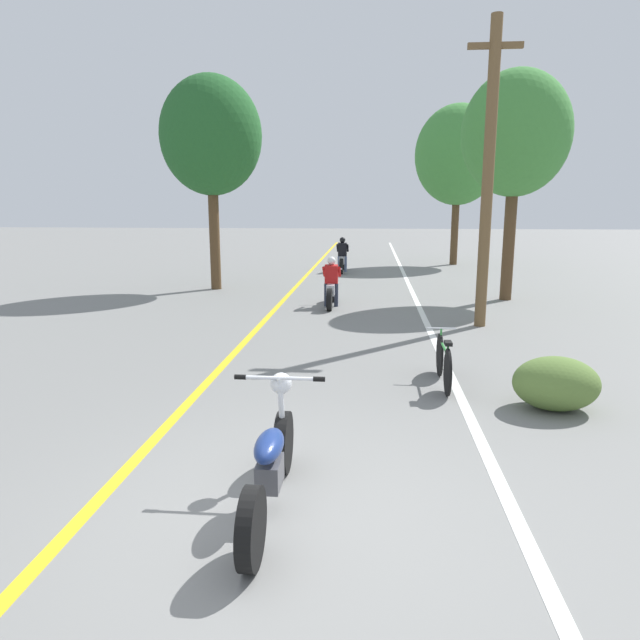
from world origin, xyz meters
TOP-DOWN VIEW (x-y plane):
  - ground_plane at (0.00, 0.00)m, footprint 120.00×120.00m
  - lane_stripe_center at (-1.70, 12.05)m, footprint 0.14×48.00m
  - lane_stripe_edge at (2.00, 12.05)m, footprint 0.14×48.00m
  - utility_pole at (3.14, 8.14)m, footprint 1.10×0.24m
  - roadside_tree_right_near at (4.52, 11.83)m, footprint 2.88×2.59m
  - roadside_tree_right_far at (4.38, 21.44)m, footprint 3.70×3.33m
  - roadside_tree_left at (-4.15, 13.13)m, footprint 3.09×2.78m
  - roadside_bush at (3.15, 2.90)m, footprint 1.10×0.88m
  - motorcycle_foreground at (-0.11, 0.11)m, footprint 0.86×2.16m
  - motorcycle_rider_lead at (-0.30, 10.34)m, footprint 0.50×1.93m
  - motorcycle_rider_far at (-0.41, 18.17)m, footprint 0.50×2.15m
  - bicycle_parked at (1.82, 3.80)m, footprint 0.44×1.62m

SIDE VIEW (x-z plane):
  - ground_plane at x=0.00m, z-range 0.00..0.00m
  - lane_stripe_center at x=-1.70m, z-range 0.00..0.01m
  - lane_stripe_edge at x=2.00m, z-range 0.00..0.01m
  - roadside_bush at x=3.15m, z-range 0.00..0.70m
  - bicycle_parked at x=1.82m, z-range -0.03..0.75m
  - motorcycle_foreground at x=-0.11m, z-range -0.10..0.95m
  - motorcycle_rider_lead at x=-0.30m, z-range -0.15..1.15m
  - motorcycle_rider_far at x=-0.41m, z-range -0.17..1.20m
  - utility_pole at x=3.14m, z-range 0.09..6.45m
  - roadside_tree_right_near at x=4.52m, z-range 1.38..7.52m
  - roadside_tree_left at x=-4.15m, z-range 1.41..7.86m
  - roadside_tree_right_far at x=4.38m, z-range 1.28..8.13m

